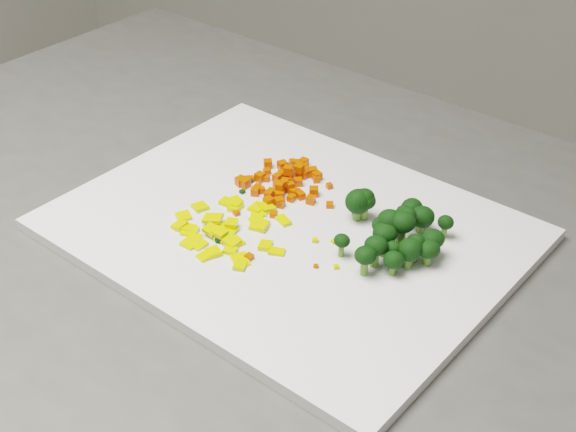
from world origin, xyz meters
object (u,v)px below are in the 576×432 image
Objects in this scene: cutting_board at (288,229)px; broccoli_pile at (394,225)px; pepper_pile at (230,227)px; carrot_pile at (285,175)px.

cutting_board is 3.75× the size of broccoli_pile.
pepper_pile reaches higher than cutting_board.
broccoli_pile is (0.10, 0.02, 0.03)m from cutting_board.
carrot_pile is (-0.04, 0.06, 0.02)m from cutting_board.
pepper_pile is at bearing -153.88° from broccoli_pile.
cutting_board is 0.07m from carrot_pile.
cutting_board is 0.06m from pepper_pile.
carrot_pile reaches higher than cutting_board.
pepper_pile is (-0.04, -0.04, 0.01)m from cutting_board.
broccoli_pile is at bearing 13.29° from cutting_board.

